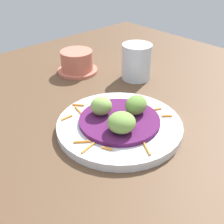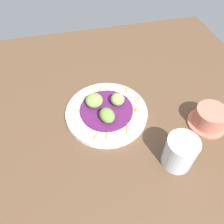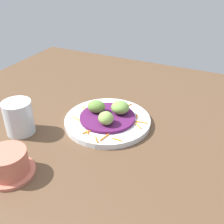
{
  "view_description": "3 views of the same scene",
  "coord_description": "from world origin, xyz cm",
  "px_view_note": "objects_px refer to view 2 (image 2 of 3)",
  "views": [
    {
      "loc": [
        -36.83,
        -35.11,
        35.58
      ],
      "look_at": [
        -4.25,
        0.14,
        5.31
      ],
      "focal_mm": 45.86,
      "sensor_mm": 36.0,
      "label": 1
    },
    {
      "loc": [
        38.22,
        -10.12,
        54.29
      ],
      "look_at": [
        -2.04,
        -0.45,
        4.91
      ],
      "focal_mm": 35.06,
      "sensor_mm": 36.0,
      "label": 2
    },
    {
      "loc": [
        -33.55,
        57.39,
        45.41
      ],
      "look_at": [
        -5.66,
        -1.14,
        6.58
      ],
      "focal_mm": 43.25,
      "sensor_mm": 36.0,
      "label": 3
    }
  ],
  "objects_px": {
    "main_plate": "(107,113)",
    "terracotta_bowl": "(209,118)",
    "guac_scoop_center": "(107,115)",
    "water_glass": "(180,152)",
    "guac_scoop_right": "(118,99)",
    "guac_scoop_left": "(94,100)"
  },
  "relations": [
    {
      "from": "guac_scoop_right",
      "to": "guac_scoop_left",
      "type": "bearing_deg",
      "value": -99.16
    },
    {
      "from": "guac_scoop_center",
      "to": "guac_scoop_right",
      "type": "bearing_deg",
      "value": 140.84
    },
    {
      "from": "guac_scoop_right",
      "to": "terracotta_bowl",
      "type": "height_order",
      "value": "same"
    },
    {
      "from": "terracotta_bowl",
      "to": "guac_scoop_center",
      "type": "bearing_deg",
      "value": -103.01
    },
    {
      "from": "terracotta_bowl",
      "to": "water_glass",
      "type": "bearing_deg",
      "value": -56.62
    },
    {
      "from": "guac_scoop_center",
      "to": "terracotta_bowl",
      "type": "distance_m",
      "value": 0.3
    },
    {
      "from": "guac_scoop_center",
      "to": "terracotta_bowl",
      "type": "xyz_separation_m",
      "value": [
        0.07,
        0.29,
        -0.01
      ]
    },
    {
      "from": "guac_scoop_left",
      "to": "water_glass",
      "type": "distance_m",
      "value": 0.28
    },
    {
      "from": "guac_scoop_left",
      "to": "guac_scoop_center",
      "type": "xyz_separation_m",
      "value": [
        0.07,
        0.03,
        -0.0
      ]
    },
    {
      "from": "water_glass",
      "to": "guac_scoop_center",
      "type": "bearing_deg",
      "value": -136.93
    },
    {
      "from": "guac_scoop_center",
      "to": "water_glass",
      "type": "xyz_separation_m",
      "value": [
        0.16,
        0.15,
        0.0
      ]
    },
    {
      "from": "guac_scoop_left",
      "to": "main_plate",
      "type": "bearing_deg",
      "value": 50.84
    },
    {
      "from": "main_plate",
      "to": "terracotta_bowl",
      "type": "distance_m",
      "value": 0.3
    },
    {
      "from": "main_plate",
      "to": "guac_scoop_center",
      "type": "height_order",
      "value": "guac_scoop_center"
    },
    {
      "from": "water_glass",
      "to": "main_plate",
      "type": "bearing_deg",
      "value": -144.5
    },
    {
      "from": "main_plate",
      "to": "guac_scoop_left",
      "type": "relative_size",
      "value": 4.73
    },
    {
      "from": "terracotta_bowl",
      "to": "water_glass",
      "type": "xyz_separation_m",
      "value": [
        0.09,
        -0.14,
        0.02
      ]
    },
    {
      "from": "main_plate",
      "to": "guac_scoop_center",
      "type": "relative_size",
      "value": 4.82
    },
    {
      "from": "guac_scoop_center",
      "to": "guac_scoop_left",
      "type": "bearing_deg",
      "value": -159.16
    },
    {
      "from": "guac_scoop_left",
      "to": "terracotta_bowl",
      "type": "xyz_separation_m",
      "value": [
        0.13,
        0.31,
        -0.01
      ]
    },
    {
      "from": "guac_scoop_center",
      "to": "water_glass",
      "type": "height_order",
      "value": "water_glass"
    },
    {
      "from": "guac_scoop_right",
      "to": "water_glass",
      "type": "bearing_deg",
      "value": 25.93
    }
  ]
}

